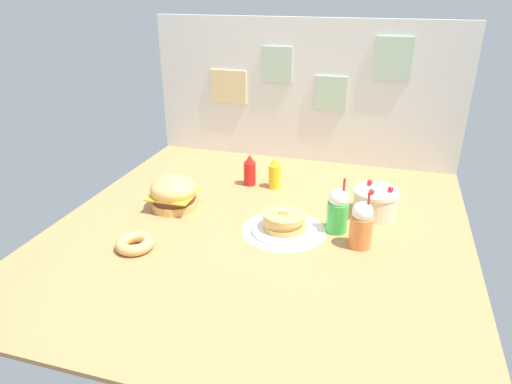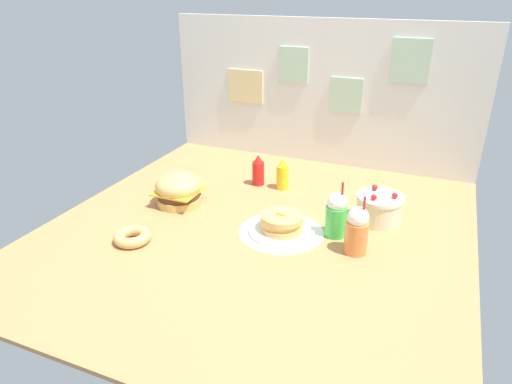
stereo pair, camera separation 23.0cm
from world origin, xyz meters
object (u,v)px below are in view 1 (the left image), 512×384
(orange_float_cup, at_px, (361,225))
(donut_pink_glaze, at_px, (135,243))
(mustard_bottle, at_px, (275,174))
(ketchup_bottle, at_px, (250,171))
(burger, at_px, (174,193))
(layer_cake, at_px, (375,202))
(cream_soda_cup, at_px, (338,211))
(pancake_stack, at_px, (284,223))

(orange_float_cup, height_order, donut_pink_glaze, orange_float_cup)
(mustard_bottle, bearing_deg, ketchup_bottle, -179.92)
(mustard_bottle, xyz_separation_m, orange_float_cup, (0.55, -0.54, 0.02))
(orange_float_cup, bearing_deg, mustard_bottle, 135.22)
(donut_pink_glaze, bearing_deg, orange_float_cup, 17.83)
(burger, xyz_separation_m, layer_cake, (1.05, 0.22, -0.01))
(layer_cake, relative_size, mustard_bottle, 1.25)
(cream_soda_cup, relative_size, orange_float_cup, 1.00)
(pancake_stack, bearing_deg, orange_float_cup, -6.02)
(pancake_stack, height_order, orange_float_cup, orange_float_cup)
(pancake_stack, distance_m, orange_float_cup, 0.38)
(ketchup_bottle, bearing_deg, orange_float_cup, -37.68)
(burger, distance_m, ketchup_bottle, 0.51)
(burger, bearing_deg, donut_pink_glaze, -88.40)
(donut_pink_glaze, bearing_deg, mustard_bottle, 62.81)
(burger, height_order, layer_cake, burger)
(layer_cake, height_order, donut_pink_glaze, layer_cake)
(layer_cake, relative_size, ketchup_bottle, 1.25)
(ketchup_bottle, relative_size, donut_pink_glaze, 1.08)
(burger, distance_m, layer_cake, 1.07)
(burger, height_order, orange_float_cup, orange_float_cup)
(burger, xyz_separation_m, cream_soda_cup, (0.88, -0.01, 0.03))
(layer_cake, distance_m, orange_float_cup, 0.35)
(cream_soda_cup, relative_size, donut_pink_glaze, 1.61)
(pancake_stack, xyz_separation_m, orange_float_cup, (0.37, -0.04, 0.07))
(pancake_stack, distance_m, ketchup_bottle, 0.60)
(ketchup_bottle, bearing_deg, burger, -125.64)
(burger, height_order, ketchup_bottle, ketchup_bottle)
(cream_soda_cup, distance_m, donut_pink_glaze, 0.97)
(donut_pink_glaze, bearing_deg, layer_cake, 32.65)
(burger, relative_size, layer_cake, 1.06)
(orange_float_cup, relative_size, donut_pink_glaze, 1.61)
(pancake_stack, height_order, layer_cake, layer_cake)
(layer_cake, height_order, orange_float_cup, orange_float_cup)
(cream_soda_cup, distance_m, orange_float_cup, 0.17)
(cream_soda_cup, height_order, donut_pink_glaze, cream_soda_cup)
(layer_cake, relative_size, donut_pink_glaze, 1.34)
(pancake_stack, distance_m, donut_pink_glaze, 0.71)
(donut_pink_glaze, bearing_deg, cream_soda_cup, 26.56)
(pancake_stack, distance_m, cream_soda_cup, 0.27)
(pancake_stack, height_order, cream_soda_cup, cream_soda_cup)
(burger, height_order, cream_soda_cup, cream_soda_cup)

